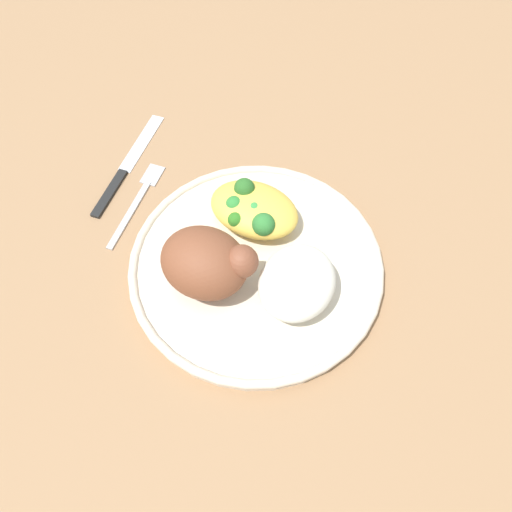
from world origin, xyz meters
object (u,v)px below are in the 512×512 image
Objects in this scene: roasted_chicken at (207,263)px; mac_cheese_with_broccoli at (253,209)px; knife at (123,171)px; plate at (256,265)px; rice_pile at (297,282)px; fork at (137,200)px.

roasted_chicken reaches higher than mac_cheese_with_broccoli.
roasted_chicken is at bearing -27.53° from knife.
roasted_chicken reaches higher than plate.
rice_pile is at bearing 16.40° from roasted_chicken.
fork is (-0.24, 0.04, -0.04)m from rice_pile.
mac_cheese_with_broccoli reaches higher than plate.
knife is (-0.04, 0.03, 0.00)m from fork.
knife is at bearing 144.37° from fork.
plate is at bearing -60.47° from mac_cheese_with_broccoli.
rice_pile reaches higher than knife.
mac_cheese_with_broccoli is (-0.09, 0.07, -0.00)m from rice_pile.
mac_cheese_with_broccoli is 0.16m from fork.
roasted_chicken is 0.22m from knife.
roasted_chicken is (-0.04, -0.04, 0.04)m from plate.
rice_pile is 0.87× the size of mac_cheese_with_broccoli.
knife is (-0.19, 0.10, -0.05)m from roasted_chicken.
roasted_chicken is 0.56× the size of knife.
rice_pile is at bearing -16.49° from plate.
roasted_chicken reaches higher than rice_pile.
roasted_chicken is 0.99× the size of mac_cheese_with_broccoli.
knife is at bearing 166.37° from plate.
rice_pile is 0.29m from knife.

